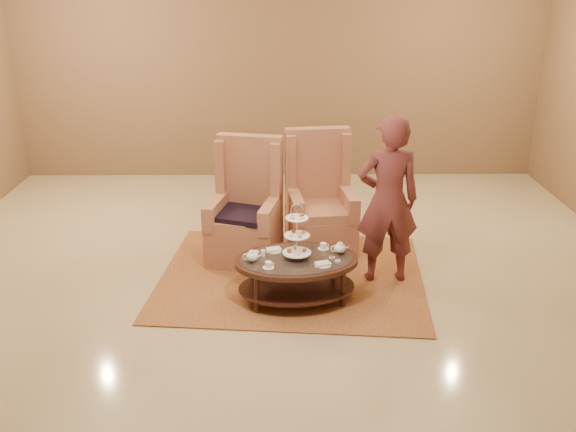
{
  "coord_description": "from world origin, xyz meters",
  "views": [
    {
      "loc": [
        0.02,
        -5.87,
        3.06
      ],
      "look_at": [
        0.09,
        0.2,
        0.74
      ],
      "focal_mm": 40.0,
      "sensor_mm": 36.0,
      "label": 1
    }
  ],
  "objects_px": {
    "armchair_right": "(319,209)",
    "person": "(388,201)",
    "armchair_left": "(246,218)",
    "tea_table": "(297,266)"
  },
  "relations": [
    {
      "from": "tea_table",
      "to": "armchair_left",
      "type": "xyz_separation_m",
      "value": [
        -0.54,
        1.06,
        0.09
      ]
    },
    {
      "from": "armchair_left",
      "to": "person",
      "type": "xyz_separation_m",
      "value": [
        1.48,
        -0.62,
        0.42
      ]
    },
    {
      "from": "tea_table",
      "to": "armchair_left",
      "type": "height_order",
      "value": "armchair_left"
    },
    {
      "from": "armchair_left",
      "to": "person",
      "type": "relative_size",
      "value": 0.77
    },
    {
      "from": "armchair_right",
      "to": "person",
      "type": "distance_m",
      "value": 1.17
    },
    {
      "from": "person",
      "to": "armchair_right",
      "type": "bearing_deg",
      "value": -57.9
    },
    {
      "from": "armchair_left",
      "to": "armchair_right",
      "type": "bearing_deg",
      "value": 29.63
    },
    {
      "from": "tea_table",
      "to": "armchair_left",
      "type": "bearing_deg",
      "value": 109.55
    },
    {
      "from": "armchair_left",
      "to": "person",
      "type": "distance_m",
      "value": 1.65
    },
    {
      "from": "armchair_right",
      "to": "person",
      "type": "bearing_deg",
      "value": -61.02
    }
  ]
}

